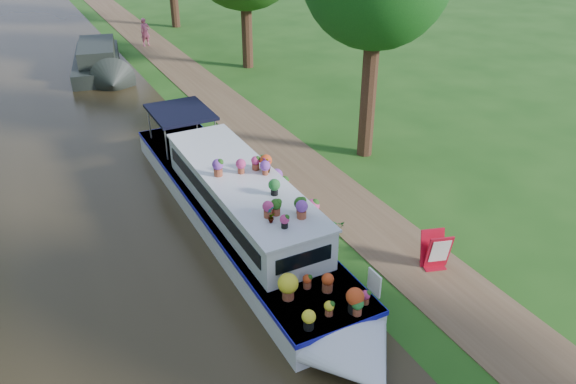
{
  "coord_description": "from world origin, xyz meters",
  "views": [
    {
      "loc": [
        -7.23,
        -12.2,
        8.68
      ],
      "look_at": [
        -1.08,
        -0.37,
        1.3
      ],
      "focal_mm": 35.0,
      "sensor_mm": 36.0,
      "label": 1
    }
  ],
  "objects": [
    {
      "name": "towpath",
      "position": [
        1.2,
        0.0,
        0.01
      ],
      "size": [
        2.2,
        100.0,
        0.03
      ],
      "primitive_type": "cube",
      "color": "brown",
      "rests_on": "ground"
    },
    {
      "name": "pedestrian_pink",
      "position": [
        0.83,
        21.79,
        0.84
      ],
      "size": [
        0.66,
        0.51,
        1.62
      ],
      "primitive_type": "imported",
      "rotation": [
        0.0,
        0.0,
        0.23
      ],
      "color": "#D558A7",
      "rests_on": "towpath"
    },
    {
      "name": "verge_plant",
      "position": [
        0.05,
        -1.11,
        0.24
      ],
      "size": [
        0.46,
        0.41,
        0.48
      ],
      "primitive_type": "imported",
      "rotation": [
        0.0,
        0.0,
        -0.09
      ],
      "color": "#206C22",
      "rests_on": "ground"
    },
    {
      "name": "ground",
      "position": [
        0.0,
        0.0,
        0.0
      ],
      "size": [
        100.0,
        100.0,
        0.0
      ],
      "primitive_type": "plane",
      "color": "#1B4611",
      "rests_on": "ground"
    },
    {
      "name": "sandwich_board",
      "position": [
        1.48,
        -3.55,
        0.48
      ],
      "size": [
        0.67,
        0.66,
        1.0
      ],
      "rotation": [
        0.0,
        0.0,
        -0.3
      ],
      "color": "#AD0C20",
      "rests_on": "towpath"
    },
    {
      "name": "canal_water",
      "position": [
        -6.0,
        0.0,
        0.01
      ],
      "size": [
        10.0,
        100.0,
        0.02
      ],
      "primitive_type": "cube",
      "color": "black",
      "rests_on": "ground"
    },
    {
      "name": "plant_boat",
      "position": [
        -2.25,
        0.08,
        0.85
      ],
      "size": [
        2.29,
        13.52,
        2.29
      ],
      "color": "silver",
      "rests_on": "canal_water"
    },
    {
      "name": "second_boat",
      "position": [
        -2.75,
        17.69,
        0.61
      ],
      "size": [
        3.56,
        8.07,
        1.49
      ],
      "rotation": [
        0.0,
        0.0,
        -0.21
      ],
      "color": "black",
      "rests_on": "canal_water"
    }
  ]
}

